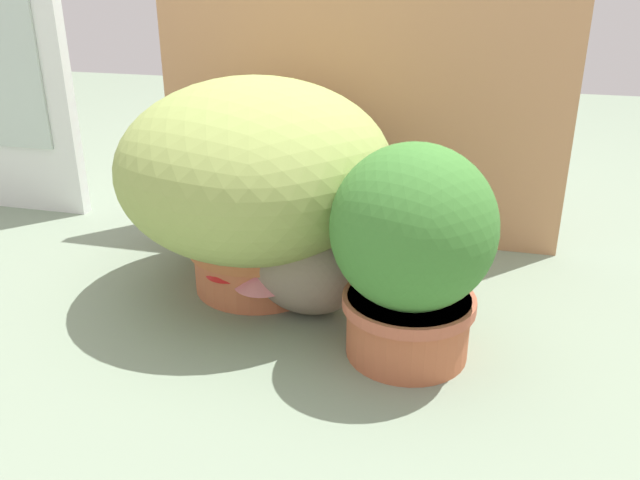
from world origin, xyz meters
name	(u,v)px	position (x,y,z in m)	size (l,w,h in m)	color
ground_plane	(303,315)	(0.00, 0.00, 0.00)	(6.00, 6.00, 0.00)	gray
cardboard_backdrop	(357,96)	(0.01, 0.49, 0.40)	(1.11, 0.03, 0.79)	tan
window_panel_white	(7,63)	(-1.03, 0.46, 0.45)	(0.39, 0.05, 0.90)	white
grass_planter	(256,176)	(-0.14, 0.12, 0.28)	(0.63, 0.63, 0.50)	#BF6741
leafy_planter	(412,249)	(0.24, -0.09, 0.23)	(0.31, 0.31, 0.43)	#B6613E
cat	(315,263)	(0.02, 0.02, 0.12)	(0.38, 0.18, 0.32)	gray
mushroom_ornament_red	(230,268)	(-0.18, 0.02, 0.09)	(0.11, 0.11, 0.12)	silver
mushroom_ornament_pink	(262,276)	(-0.09, 0.00, 0.09)	(0.13, 0.13, 0.12)	silver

